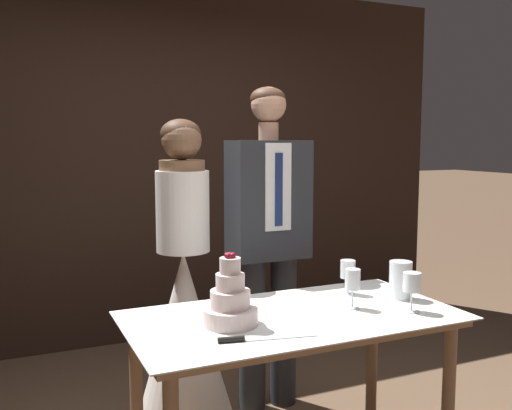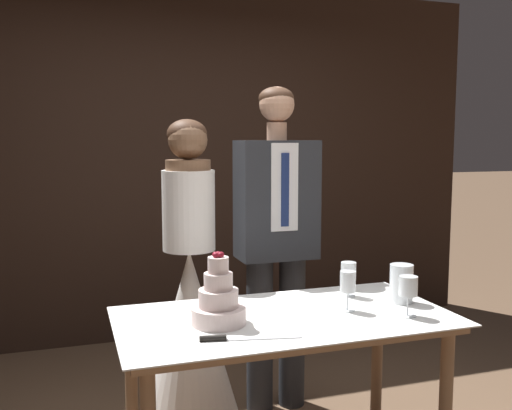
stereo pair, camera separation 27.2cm
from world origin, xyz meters
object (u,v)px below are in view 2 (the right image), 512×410
object	(u,v)px
cake_table	(285,338)
wine_glass_near	(348,273)
tiered_cake	(218,302)
wine_glass_far	(408,288)
wine_glass_middle	(348,284)
bride	(190,313)
cake_knife	(231,338)
hurricane_candle	(401,284)
groom	(276,233)

from	to	relation	value
cake_table	wine_glass_near	xyz separation A→B (m)	(0.40, 0.19, 0.21)
tiered_cake	wine_glass_far	distance (m)	0.80
cake_table	wine_glass_middle	bearing A→B (deg)	-3.98
wine_glass_middle	tiered_cake	bearing A→B (deg)	179.52
bride	cake_knife	bearing A→B (deg)	-92.95
cake_knife	hurricane_candle	xyz separation A→B (m)	(0.88, 0.23, 0.08)
groom	wine_glass_far	bearing A→B (deg)	-75.55
cake_knife	wine_glass_middle	size ratio (longest dim) A/B	2.16
cake_knife	wine_glass_far	distance (m)	0.80
cake_table	groom	xyz separation A→B (m)	(0.25, 0.77, 0.32)
cake_table	groom	world-z (taller)	groom
cake_knife	bride	distance (m)	1.00
hurricane_candle	tiered_cake	bearing A→B (deg)	-177.91
tiered_cake	wine_glass_middle	bearing A→B (deg)	-0.48
hurricane_candle	bride	world-z (taller)	bride
cake_table	hurricane_candle	distance (m)	0.61
tiered_cake	bride	xyz separation A→B (m)	(0.04, 0.79, -0.28)
wine_glass_near	hurricane_candle	distance (m)	0.25
cake_knife	cake_table	bearing A→B (deg)	46.97
tiered_cake	cake_knife	distance (m)	0.21
hurricane_candle	groom	xyz separation A→B (m)	(-0.33, 0.75, 0.13)
tiered_cake	wine_glass_near	xyz separation A→B (m)	(0.69, 0.20, 0.02)
wine_glass_near	wine_glass_middle	distance (m)	0.24
tiered_cake	wine_glass_far	bearing A→B (deg)	-11.11
cake_knife	wine_glass_far	bearing A→B (deg)	14.71
tiered_cake	groom	distance (m)	0.96
wine_glass_near	wine_glass_far	world-z (taller)	wine_glass_far
tiered_cake	groom	size ratio (longest dim) A/B	0.16
wine_glass_near	wine_glass_middle	bearing A→B (deg)	-118.33
wine_glass_far	groom	distance (m)	0.97
wine_glass_middle	wine_glass_near	bearing A→B (deg)	61.67
wine_glass_far	hurricane_candle	xyz separation A→B (m)	(0.09, 0.19, -0.04)
tiered_cake	cake_knife	bearing A→B (deg)	-91.81
wine_glass_near	bride	xyz separation A→B (m)	(-0.65, 0.58, -0.30)
wine_glass_middle	bride	bearing A→B (deg)	124.02
cake_knife	wine_glass_middle	xyz separation A→B (m)	(0.58, 0.19, 0.11)
cake_table	cake_knife	bearing A→B (deg)	-144.51
wine_glass_far	hurricane_candle	size ratio (longest dim) A/B	0.98
wine_glass_middle	groom	distance (m)	0.80
wine_glass_near	bride	distance (m)	0.92
wine_glass_middle	wine_glass_far	distance (m)	0.25
wine_glass_middle	groom	xyz separation A→B (m)	(-0.04, 0.79, 0.10)
cake_knife	wine_glass_far	size ratio (longest dim) A/B	2.21
groom	cake_knife	bearing A→B (deg)	-119.11
cake_knife	bride	size ratio (longest dim) A/B	0.23
cake_table	wine_glass_near	bearing A→B (deg)	25.36
bride	groom	world-z (taller)	groom
cake_knife	hurricane_candle	distance (m)	0.91
bride	groom	distance (m)	0.64
tiered_cake	bride	distance (m)	0.83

